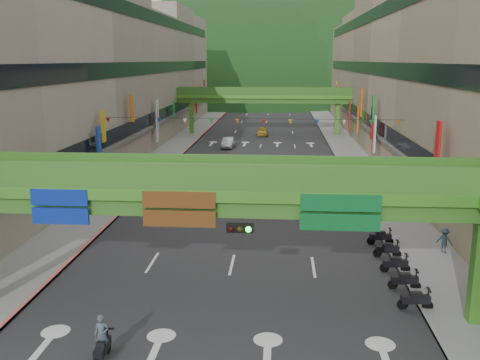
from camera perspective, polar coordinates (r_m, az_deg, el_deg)
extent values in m
cube|color=#28282B|center=(66.77, 2.08, 3.10)|extent=(18.00, 140.00, 0.02)
cube|color=gray|center=(68.08, -7.23, 3.25)|extent=(4.00, 140.00, 0.15)
cube|color=gray|center=(67.25, 11.50, 2.98)|extent=(4.00, 140.00, 0.15)
cube|color=#CC5959|center=(67.72, -5.65, 3.26)|extent=(0.20, 140.00, 0.18)
cube|color=gray|center=(67.03, 9.88, 3.03)|extent=(0.20, 140.00, 0.18)
cube|color=#9E937F|center=(69.25, -14.07, 10.98)|extent=(12.00, 95.00, 19.00)
cube|color=black|center=(67.95, -8.95, 6.69)|extent=(0.08, 90.25, 1.40)
cube|color=black|center=(67.60, -9.13, 11.75)|extent=(0.08, 90.25, 1.40)
cube|color=black|center=(67.78, -9.31, 16.83)|extent=(0.08, 90.25, 1.40)
cube|color=gray|center=(67.83, 18.69, 10.67)|extent=(12.00, 95.00, 19.00)
cube|color=black|center=(66.97, 13.32, 6.42)|extent=(0.08, 90.25, 1.40)
cube|color=black|center=(66.61, 13.58, 11.55)|extent=(0.08, 90.25, 1.40)
cube|color=black|center=(66.80, 13.86, 16.70)|extent=(0.08, 90.25, 1.40)
cube|color=#4C9E2D|center=(22.59, -2.30, -1.11)|extent=(28.00, 2.20, 0.50)
cube|color=#387223|center=(22.74, -2.28, -2.58)|extent=(28.00, 1.76, 0.70)
cube|color=#4C9E2D|center=(24.95, 24.10, -8.97)|extent=(0.60, 0.60, 4.80)
cube|color=#387223|center=(21.41, -2.63, 0.31)|extent=(28.00, 0.12, 1.10)
cube|color=#387223|center=(23.43, -2.02, 1.40)|extent=(28.00, 0.12, 1.10)
cube|color=navy|center=(23.38, -18.65, -2.82)|extent=(2.40, 0.12, 1.50)
cube|color=#593314|center=(21.94, -6.51, -3.23)|extent=(3.00, 0.12, 1.50)
cube|color=#0C5926|center=(21.70, 10.64, -3.55)|extent=(3.20, 0.12, 1.50)
cube|color=black|center=(21.66, 0.00, -5.15)|extent=(1.10, 0.28, 0.35)
cube|color=#4C9E2D|center=(81.01, 2.54, 8.88)|extent=(28.00, 2.20, 0.50)
cube|color=#387223|center=(81.05, 2.54, 8.46)|extent=(28.00, 1.76, 0.70)
cube|color=#4C9E2D|center=(82.38, -5.20, 6.57)|extent=(0.60, 0.60, 4.80)
cube|color=#4C9E2D|center=(81.70, 10.30, 6.36)|extent=(0.60, 0.60, 4.80)
cube|color=#387223|center=(79.92, 2.52, 9.40)|extent=(28.00, 0.12, 1.10)
cube|color=#387223|center=(82.00, 2.57, 9.49)|extent=(28.00, 0.12, 1.10)
ellipsoid|color=#1C4419|center=(177.02, -1.39, 9.10)|extent=(168.00, 140.00, 112.00)
ellipsoid|color=#1C4419|center=(197.39, 10.99, 9.25)|extent=(208.00, 176.00, 128.00)
cylinder|color=black|center=(46.13, 1.13, 6.56)|extent=(26.00, 0.03, 0.03)
cone|color=red|center=(48.48, -13.88, 6.19)|extent=(0.36, 0.36, 0.40)
cone|color=gold|center=(47.82, -11.27, 6.23)|extent=(0.36, 0.36, 0.40)
cone|color=#193FB2|center=(47.27, -8.60, 6.26)|extent=(0.36, 0.36, 0.40)
cone|color=silver|center=(46.81, -5.87, 6.28)|extent=(0.36, 0.36, 0.40)
cone|color=#198C33|center=(46.47, -3.10, 6.28)|extent=(0.36, 0.36, 0.40)
cone|color=orange|center=(46.23, -0.28, 6.26)|extent=(0.36, 0.36, 0.40)
cone|color=red|center=(46.11, 2.55, 6.23)|extent=(0.36, 0.36, 0.40)
cone|color=gold|center=(46.09, 5.39, 6.19)|extent=(0.36, 0.36, 0.40)
cone|color=#193FB2|center=(46.19, 8.23, 6.13)|extent=(0.36, 0.36, 0.40)
cone|color=silver|center=(46.40, 11.04, 6.05)|extent=(0.36, 0.36, 0.40)
cone|color=#198C33|center=(46.72, 13.83, 5.96)|extent=(0.36, 0.36, 0.40)
cone|color=orange|center=(47.14, 16.56, 5.86)|extent=(0.36, 0.36, 0.40)
cube|color=black|center=(21.71, -14.47, -16.94)|extent=(0.42, 1.32, 0.35)
cube|color=black|center=(21.59, -14.51, -16.36)|extent=(0.33, 0.56, 0.18)
cube|color=black|center=(21.92, -14.00, -15.12)|extent=(0.55, 0.09, 0.06)
cylinder|color=black|center=(22.30, -13.88, -16.94)|extent=(0.13, 0.50, 0.50)
imported|color=#3A4852|center=(21.44, -14.55, -15.65)|extent=(0.57, 0.39, 1.51)
cube|color=black|center=(49.04, 3.04, 0.22)|extent=(0.60, 1.34, 0.35)
cube|color=black|center=(48.99, 3.04, 0.50)|extent=(0.40, 0.60, 0.18)
cube|color=black|center=(49.46, 3.19, 0.92)|extent=(0.55, 0.17, 0.06)
cylinder|color=black|center=(49.63, 3.17, 0.01)|extent=(0.20, 0.51, 0.50)
cylinder|color=black|center=(48.58, 2.90, -0.26)|extent=(0.20, 0.51, 0.50)
imported|color=brown|center=(48.92, 3.05, 0.89)|extent=(0.87, 0.73, 1.57)
cube|color=#94959D|center=(44.41, -6.21, -1.17)|extent=(0.59, 1.34, 0.35)
cube|color=#94959D|center=(44.35, -6.22, -0.85)|extent=(0.40, 0.60, 0.18)
cube|color=#94959D|center=(44.79, -5.97, -0.38)|extent=(0.55, 0.16, 0.06)
cylinder|color=black|center=(44.98, -5.95, -1.37)|extent=(0.19, 0.51, 0.50)
cylinder|color=black|center=(43.99, -6.46, -1.71)|extent=(0.19, 0.51, 0.50)
imported|color=#212733|center=(44.26, -6.23, -0.37)|extent=(1.04, 0.58, 1.67)
cube|color=maroon|center=(42.05, -4.87, -1.93)|extent=(0.58, 1.34, 0.35)
cube|color=maroon|center=(41.98, -4.88, -1.60)|extent=(0.40, 0.60, 0.18)
cube|color=maroon|center=(42.43, -4.64, -1.09)|extent=(0.55, 0.16, 0.06)
cylinder|color=black|center=(42.62, -4.62, -2.14)|extent=(0.19, 0.51, 0.50)
cylinder|color=black|center=(41.62, -5.12, -2.51)|extent=(0.19, 0.51, 0.50)
imported|color=#424046|center=(41.88, -4.89, -1.02)|extent=(0.95, 0.71, 1.77)
cube|color=black|center=(26.03, 18.21, -11.98)|extent=(1.32, 0.44, 0.35)
cube|color=black|center=(25.93, 18.25, -11.48)|extent=(0.57, 0.34, 0.18)
cube|color=black|center=(25.94, 19.50, -10.97)|extent=(0.10, 0.55, 0.06)
cylinder|color=black|center=(26.26, 19.37, -12.57)|extent=(0.51, 0.13, 0.50)
cylinder|color=black|center=(26.06, 16.94, -12.59)|extent=(0.51, 0.13, 0.50)
cube|color=black|center=(27.99, 17.15, -10.13)|extent=(1.32, 0.44, 0.35)
cube|color=black|center=(27.89, 17.18, -9.65)|extent=(0.57, 0.34, 0.18)
cube|color=black|center=(27.90, 18.34, -9.18)|extent=(0.10, 0.55, 0.06)
cylinder|color=black|center=(28.20, 18.23, -10.69)|extent=(0.51, 0.13, 0.50)
cylinder|color=black|center=(28.02, 15.98, -10.69)|extent=(0.51, 0.13, 0.50)
cube|color=black|center=(29.98, 16.23, -8.51)|extent=(1.32, 0.44, 0.35)
cube|color=black|center=(29.89, 16.26, -8.07)|extent=(0.57, 0.34, 0.18)
cube|color=black|center=(29.89, 17.34, -7.63)|extent=(0.10, 0.55, 0.06)
cylinder|color=black|center=(30.17, 17.24, -9.05)|extent=(0.51, 0.13, 0.50)
cylinder|color=black|center=(30.01, 15.15, -9.04)|extent=(0.51, 0.13, 0.50)
cube|color=black|center=(32.00, 15.44, -7.10)|extent=(1.32, 0.44, 0.35)
cube|color=black|center=(31.92, 15.47, -6.68)|extent=(0.57, 0.34, 0.18)
cube|color=black|center=(31.91, 16.48, -6.27)|extent=(0.10, 0.55, 0.06)
cylinder|color=black|center=(32.18, 16.39, -7.62)|extent=(0.51, 0.13, 0.50)
cylinder|color=black|center=(32.03, 14.43, -7.59)|extent=(0.51, 0.13, 0.50)
cube|color=black|center=(34.04, 14.75, -5.86)|extent=(1.32, 0.44, 0.35)
cube|color=black|center=(33.96, 14.77, -5.46)|extent=(0.57, 0.34, 0.18)
cube|color=black|center=(33.96, 15.72, -5.07)|extent=(0.10, 0.55, 0.06)
cylinder|color=black|center=(34.21, 15.64, -6.35)|extent=(0.51, 0.13, 0.50)
cylinder|color=black|center=(34.07, 13.80, -6.32)|extent=(0.51, 0.13, 0.50)
imported|color=#A4A4AC|center=(69.19, -1.27, 4.00)|extent=(1.56, 4.11, 1.34)
imported|color=gold|center=(80.35, 2.38, 5.20)|extent=(1.60, 3.88, 1.31)
imported|color=#364C5B|center=(33.45, 20.97, -6.27)|extent=(0.83, 0.76, 1.49)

